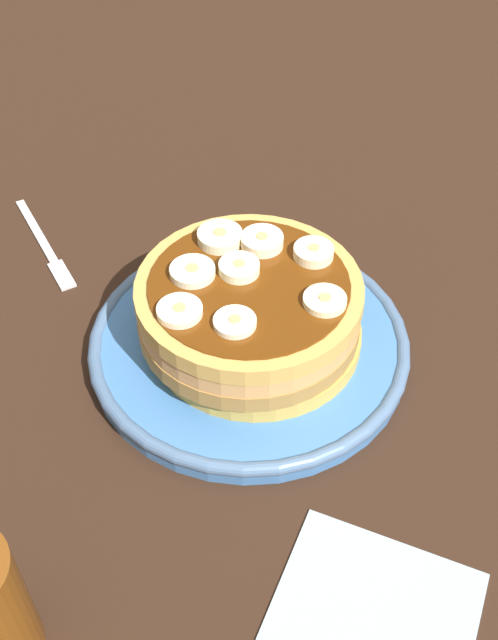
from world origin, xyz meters
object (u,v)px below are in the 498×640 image
Objects in this scene: banana_slice_1 at (236,323)px; fork at (46,247)px; banana_slice_4 at (266,242)px; banana_slice_0 at (239,269)px; banana_slice_2 at (193,271)px; banana_slice_7 at (180,311)px; plate at (249,343)px; banana_slice_5 at (313,253)px; banana_slice_6 at (220,238)px; pancake_stack at (246,313)px; banana_slice_3 at (325,301)px; napkin at (370,625)px.

fork is (11.59, 19.32, -6.75)cm from banana_slice_1.
banana_slice_1 is 8.07cm from banana_slice_4.
banana_slice_0 is 3.14cm from banana_slice_2.
banana_slice_0 reaches higher than fork.
banana_slice_0 is 5.56cm from banana_slice_7.
banana_slice_4 is (4.07, -0.30, 6.24)cm from plate.
plate is 8.08cm from banana_slice_7.
banana_slice_5 is 6.74cm from banana_slice_6.
banana_slice_4 is 0.29× the size of fork.
pancake_stack is 6.16cm from banana_slice_3.
banana_slice_3 is at bearing -134.32° from banana_slice_4.
banana_slice_3 is at bearing -105.89° from banana_slice_0.
banana_slice_3 is at bearing -71.19° from banana_slice_7.
banana_slice_6 is 0.31× the size of fork.
banana_slice_6 is (7.85, 3.09, 0.17)cm from banana_slice_1.
banana_slice_6 is 18.04cm from fork.
banana_slice_7 is (-7.67, 0.70, -0.14)cm from banana_slice_6.
banana_slice_2 is at bearing 84.57° from banana_slice_3.
banana_slice_6 is 1.08× the size of banana_slice_7.
plate is 6.34cm from banana_slice_0.
banana_slice_7 is (-7.89, 4.00, -0.16)cm from banana_slice_4.
napkin is at bearing -147.63° from banana_slice_6.
banana_slice_5 is at bearing -99.62° from fork.
fork is (11.42, 15.53, -6.78)cm from banana_slice_7.
banana_slice_7 is at bearing 149.91° from banana_slice_0.
banana_slice_5 is at bearing -44.69° from banana_slice_7.
fork is at bearing 79.76° from banana_slice_4.
napkin is (-18.37, -11.09, -0.79)cm from plate.
plate is 8.24× the size of banana_slice_0.
banana_slice_0 is 3.31cm from banana_slice_4.
banana_slice_4 is 1.01× the size of banana_slice_7.
banana_slice_4 and banana_slice_5 have the same top height.
plate is 7.17× the size of banana_slice_6.
pancake_stack is at bearing -44.17° from banana_slice_7.
pancake_stack is 5.23cm from banana_slice_4.
banana_slice_2 is 0.30× the size of fork.
fork is (3.74, 16.23, -6.92)cm from banana_slice_6.
banana_slice_3 is at bearing -58.02° from banana_slice_1.
banana_slice_6 is 7.71cm from banana_slice_7.
banana_slice_7 is at bearing -176.61° from banana_slice_2.
banana_slice_5 is (-0.37, -3.44, -0.02)cm from banana_slice_4.
pancake_stack is 6.27cm from banana_slice_5.
banana_slice_3 is at bearing -161.31° from banana_slice_5.
pancake_stack reaches higher than fork.
napkin is at bearing -134.55° from banana_slice_7.
banana_slice_2 is at bearing 3.39° from banana_slice_7.
pancake_stack is 5.34× the size of banana_slice_4.
napkin is at bearing -140.89° from banana_slice_2.
banana_slice_2 is at bearing 133.15° from banana_slice_4.
banana_slice_0 is at bearing -109.84° from fork.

